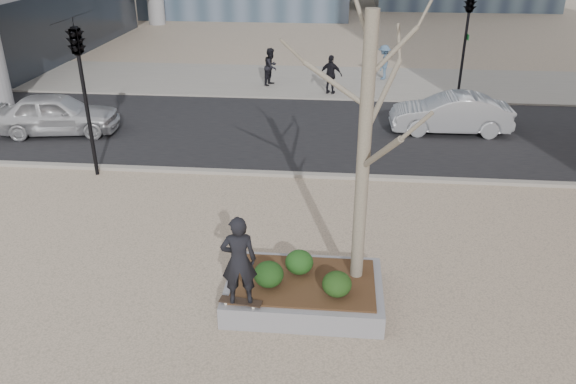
# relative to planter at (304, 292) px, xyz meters

# --- Properties ---
(ground) EXTENTS (120.00, 120.00, 0.00)m
(ground) POSITION_rel_planter_xyz_m (-1.00, 0.00, -0.23)
(ground) COLOR tan
(ground) RESTS_ON ground
(street) EXTENTS (60.00, 8.00, 0.02)m
(street) POSITION_rel_planter_xyz_m (-1.00, 10.00, -0.21)
(street) COLOR black
(street) RESTS_ON ground
(far_sidewalk) EXTENTS (60.00, 6.00, 0.02)m
(far_sidewalk) POSITION_rel_planter_xyz_m (-1.00, 17.00, -0.21)
(far_sidewalk) COLOR gray
(far_sidewalk) RESTS_ON ground
(planter) EXTENTS (3.00, 2.00, 0.45)m
(planter) POSITION_rel_planter_xyz_m (0.00, 0.00, 0.00)
(planter) COLOR gray
(planter) RESTS_ON ground
(planter_mulch) EXTENTS (2.70, 1.70, 0.04)m
(planter_mulch) POSITION_rel_planter_xyz_m (0.00, 0.00, 0.25)
(planter_mulch) COLOR #382314
(planter_mulch) RESTS_ON planter
(sycamore_tree) EXTENTS (2.80, 2.80, 6.60)m
(sycamore_tree) POSITION_rel_planter_xyz_m (1.00, 0.30, 3.56)
(sycamore_tree) COLOR gray
(sycamore_tree) RESTS_ON planter_mulch
(shrub_left) EXTENTS (0.57, 0.57, 0.49)m
(shrub_left) POSITION_rel_planter_xyz_m (-0.66, -0.22, 0.51)
(shrub_left) COLOR #113711
(shrub_left) RESTS_ON planter_mulch
(shrub_middle) EXTENTS (0.55, 0.55, 0.47)m
(shrub_middle) POSITION_rel_planter_xyz_m (-0.12, 0.27, 0.50)
(shrub_middle) COLOR #194014
(shrub_middle) RESTS_ON planter_mulch
(shrub_right) EXTENTS (0.55, 0.55, 0.46)m
(shrub_right) POSITION_rel_planter_xyz_m (0.63, -0.40, 0.50)
(shrub_right) COLOR black
(shrub_right) RESTS_ON planter_mulch
(skateboard) EXTENTS (0.80, 0.31, 0.08)m
(skateboard) POSITION_rel_planter_xyz_m (-1.10, -0.81, 0.26)
(skateboard) COLOR black
(skateboard) RESTS_ON planter
(skateboarder) EXTENTS (0.69, 0.51, 1.72)m
(skateboarder) POSITION_rel_planter_xyz_m (-1.10, -0.81, 1.16)
(skateboarder) COLOR black
(skateboarder) RESTS_ON skateboard
(police_car) EXTENTS (4.37, 2.28, 1.42)m
(police_car) POSITION_rel_planter_xyz_m (-9.20, 8.90, 0.50)
(police_car) COLOR #B8B9BC
(police_car) RESTS_ON street
(car_silver) EXTENTS (4.14, 1.52, 1.35)m
(car_silver) POSITION_rel_planter_xyz_m (4.43, 10.31, 0.47)
(car_silver) COLOR #ACAFB4
(car_silver) RESTS_ON street
(pedestrian_a) EXTENTS (0.87, 0.98, 1.66)m
(pedestrian_a) POSITION_rel_planter_xyz_m (-2.59, 16.14, 0.63)
(pedestrian_a) COLOR black
(pedestrian_a) RESTS_ON far_sidewalk
(pedestrian_b) EXTENTS (0.83, 1.14, 1.59)m
(pedestrian_b) POSITION_rel_planter_xyz_m (2.55, 17.68, 0.59)
(pedestrian_b) COLOR #486482
(pedestrian_b) RESTS_ON far_sidewalk
(pedestrian_c) EXTENTS (1.04, 0.66, 1.66)m
(pedestrian_c) POSITION_rel_planter_xyz_m (0.14, 14.89, 0.63)
(pedestrian_c) COLOR black
(pedestrian_c) RESTS_ON far_sidewalk
(traffic_light_near) EXTENTS (0.60, 2.48, 4.50)m
(traffic_light_near) POSITION_rel_planter_xyz_m (-6.50, 5.60, 2.02)
(traffic_light_near) COLOR black
(traffic_light_near) RESTS_ON ground
(traffic_light_far) EXTENTS (0.60, 2.48, 4.50)m
(traffic_light_far) POSITION_rel_planter_xyz_m (5.50, 14.60, 2.02)
(traffic_light_far) COLOR black
(traffic_light_far) RESTS_ON ground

